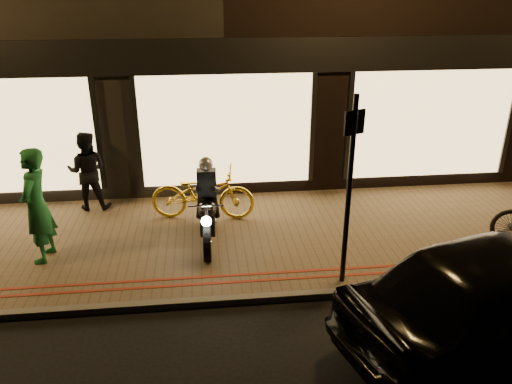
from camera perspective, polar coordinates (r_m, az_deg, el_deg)
ground at (r=7.78m, az=-1.46°, el=-12.78°), size 90.00×90.00×0.00m
sidewalk at (r=9.44m, az=-2.53°, el=-5.37°), size 50.00×4.00×0.12m
kerb_stone at (r=7.79m, az=-1.50°, el=-12.21°), size 50.00×0.14×0.12m
red_kerb_lines at (r=8.16m, az=-1.81°, el=-9.82°), size 50.00×0.26×0.01m
motorcycle at (r=9.02m, az=-5.56°, el=-2.10°), size 0.60×1.94×1.59m
sign_post at (r=7.46m, az=10.65°, el=0.96°), size 0.33×0.17×3.00m
bicycle_gold at (r=9.94m, az=-6.12°, el=-0.12°), size 2.14×1.01×1.08m
person_green at (r=9.01m, az=-23.80°, el=-1.46°), size 0.55×0.77×1.99m
person_dark at (r=10.79m, az=-18.72°, el=2.29°), size 0.82×0.64×1.65m
parked_car at (r=7.40m, az=26.90°, el=-10.29°), size 5.01×3.14×1.59m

